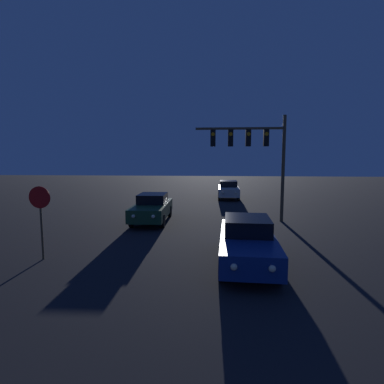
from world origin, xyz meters
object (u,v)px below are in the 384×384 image
at_px(car_near, 247,241).
at_px(car_far, 228,189).
at_px(car_mid, 152,208).
at_px(traffic_signal_mast, 254,148).
at_px(stop_sign, 40,208).

xyz_separation_m(car_near, car_far, (0.07, 16.37, 0.00)).
bearing_deg(car_mid, car_far, -116.15).
height_order(car_mid, traffic_signal_mast, traffic_signal_mast).
relative_size(car_far, traffic_signal_mast, 0.81).
bearing_deg(stop_sign, traffic_signal_mast, 41.39).
bearing_deg(car_mid, stop_sign, 67.52).
height_order(car_far, traffic_signal_mast, traffic_signal_mast).
distance_m(car_mid, car_far, 11.04).
bearing_deg(traffic_signal_mast, car_far, 95.84).
bearing_deg(traffic_signal_mast, car_mid, -173.76).
bearing_deg(car_near, car_far, -87.77).
height_order(car_near, traffic_signal_mast, traffic_signal_mast).
xyz_separation_m(traffic_signal_mast, stop_sign, (-7.98, -7.03, -2.26)).
distance_m(car_near, traffic_signal_mast, 7.73).
relative_size(car_near, car_far, 1.01).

